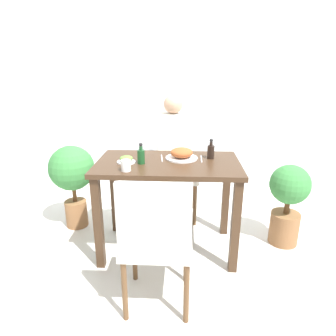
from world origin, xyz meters
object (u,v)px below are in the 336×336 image
Objects in this scene: condiment_bottle at (141,156)px; potted_plant_right at (288,199)px; drink_cup at (126,166)px; chair_near at (156,238)px; person_figure at (173,149)px; side_plate at (126,160)px; sauce_bottle at (211,151)px; chair_far at (177,166)px; potted_plant_left at (72,174)px; food_plate at (182,154)px.

potted_plant_right is (1.18, 0.19, -0.41)m from condiment_bottle.
chair_near is at bearing -60.52° from drink_cup.
drink_cup is at bearing -102.60° from person_figure.
side_plate is 1.36m from potted_plant_right.
sauce_bottle is at bearing 12.76° from side_plate.
side_plate is 0.88× the size of condiment_bottle.
chair_far is 0.99m from potted_plant_left.
chair_near is at bearing -93.70° from chair_far.
condiment_bottle reaches higher than chair_near.
side_plate reaches higher than potted_plant_left.
side_plate is 0.12× the size of person_figure.
potted_plant_left is at bearing 150.91° from condiment_bottle.
chair_far reaches higher than potted_plant_left.
drink_cup is 0.49× the size of condiment_bottle.
potted_plant_left is 1.12m from person_figure.
chair_far is at bearing 69.35° from drink_cup.
person_figure is (0.28, 1.24, -0.22)m from drink_cup.
chair_near is 5.59× the size of sauce_bottle.
person_figure reaches higher than condiment_bottle.
potted_plant_right is (1.87, -0.19, -0.11)m from potted_plant_left.
potted_plant_left is at bearing 169.62° from sauce_bottle.
condiment_bottle reaches higher than chair_far.
sauce_bottle is at bearing -69.79° from person_figure.
person_figure is (0.31, 1.05, -0.20)m from side_plate.
chair_near is 1.27× the size of potted_plant_right.
food_plate is 0.43m from side_plate.
sauce_bottle is 0.20× the size of potted_plant_left.
chair_far is 1.07m from potted_plant_right.
food_plate is 0.97m from potted_plant_right.
person_figure reaches higher than chair_far.
sauce_bottle is at bearing -10.38° from potted_plant_left.
food_plate is at bearing -174.67° from sauce_bottle.
condiment_bottle is 1.11m from person_figure.
side_plate is 0.88× the size of sauce_bottle.
condiment_bottle is (-0.30, -0.14, 0.02)m from food_plate.
person_figure reaches higher than chair_near.
chair_far is 0.64m from food_plate.
potted_plant_left is 1.12× the size of potted_plant_right.
food_plate is at bearing -13.87° from potted_plant_left.
side_plate is 0.19m from drink_cup.
food_plate is at bearing 24.99° from condiment_bottle.
chair_near is at bearing -115.30° from sauce_bottle.
side_plate is 0.12m from condiment_bottle.
chair_near is 3.56× the size of food_plate.
chair_far reaches higher than drink_cup.
sauce_bottle is at bearing 16.95° from condiment_bottle.
person_figure is at bearing -91.00° from chair_near.
potted_plant_left is (-0.69, 0.38, -0.30)m from condiment_bottle.
potted_plant_left is 1.88m from potted_plant_right.
drink_cup is at bearing -164.05° from potted_plant_right.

